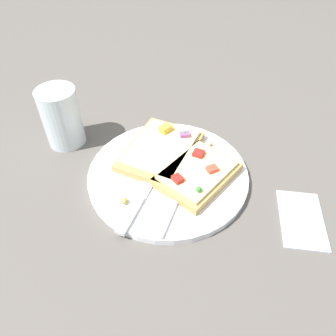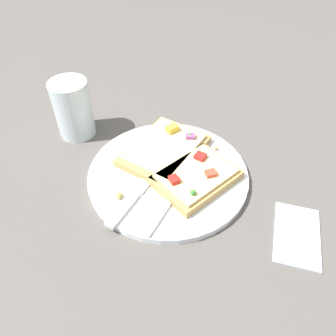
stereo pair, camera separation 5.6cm
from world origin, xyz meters
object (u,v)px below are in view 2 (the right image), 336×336
object	(u,v)px
pizza_slice_main	(165,149)
napkin	(297,234)
drinking_glass	(73,109)
plate	(168,174)
fork	(182,182)
knife	(139,190)
pizza_slice_corner	(196,176)

from	to	relation	value
pizza_slice_main	napkin	world-z (taller)	pizza_slice_main
drinking_glass	pizza_slice_main	bearing A→B (deg)	-98.00
plate	fork	size ratio (longest dim) A/B	1.29
napkin	fork	bearing A→B (deg)	76.07
knife	drinking_glass	world-z (taller)	drinking_glass
pizza_slice_corner	drinking_glass	size ratio (longest dim) A/B	1.46
drinking_glass	pizza_slice_corner	bearing A→B (deg)	-106.73
knife	napkin	size ratio (longest dim) A/B	1.79
pizza_slice_main	fork	bearing A→B (deg)	54.86
plate	pizza_slice_corner	distance (m)	0.05
pizza_slice_main	drinking_glass	xyz separation A→B (m)	(0.03, 0.19, 0.03)
fork	knife	world-z (taller)	knife
fork	napkin	bearing A→B (deg)	-91.93
fork	pizza_slice_main	xyz separation A→B (m)	(0.06, 0.05, 0.01)
drinking_glass	napkin	bearing A→B (deg)	-107.64
knife	pizza_slice_main	xyz separation A→B (m)	(0.10, -0.01, 0.01)
fork	drinking_glass	xyz separation A→B (m)	(0.09, 0.24, 0.04)
knife	napkin	distance (m)	0.25
pizza_slice_corner	fork	bearing A→B (deg)	-29.20
drinking_glass	napkin	size ratio (longest dim) A/B	1.02
pizza_slice_main	pizza_slice_corner	distance (m)	0.09
pizza_slice_main	pizza_slice_corner	world-z (taller)	pizza_slice_main
fork	drinking_glass	world-z (taller)	drinking_glass
fork	pizza_slice_corner	size ratio (longest dim) A/B	1.30
knife	napkin	bearing A→B (deg)	-78.78
fork	pizza_slice_main	world-z (taller)	pizza_slice_main
napkin	knife	bearing A→B (deg)	87.92
fork	knife	distance (m)	0.07
plate	pizza_slice_corner	xyz separation A→B (m)	(-0.01, -0.05, 0.02)
pizza_slice_main	knife	bearing A→B (deg)	8.68
knife	pizza_slice_corner	size ratio (longest dim) A/B	1.19
plate	fork	bearing A→B (deg)	-120.61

